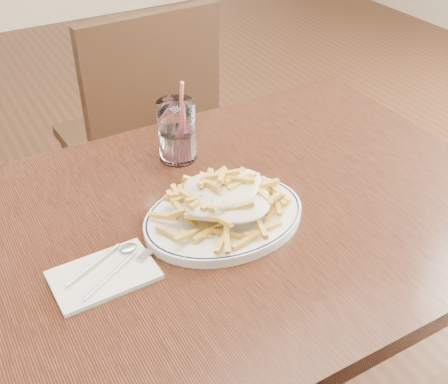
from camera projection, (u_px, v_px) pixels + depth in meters
table at (221, 245)px, 1.14m from camera, size 1.20×0.80×0.75m
chair_far at (143, 128)px, 1.83m from camera, size 0.45×0.45×0.93m
fries_plate at (224, 217)px, 1.07m from camera, size 0.33×0.28×0.02m
loaded_fries at (224, 196)px, 1.05m from camera, size 0.25×0.20×0.07m
napkin at (104, 275)px, 0.96m from camera, size 0.18×0.12×0.01m
cutlery at (102, 270)px, 0.95m from camera, size 0.16×0.13×0.01m
water_glass at (177, 135)px, 1.24m from camera, size 0.08×0.08×0.19m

